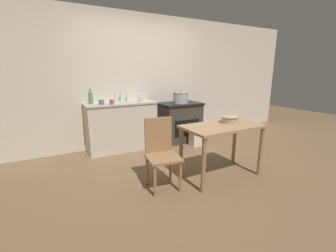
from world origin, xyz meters
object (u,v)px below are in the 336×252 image
(mixing_bowl_large, at_px, (230,119))
(bottle_center_left, at_px, (122,96))
(cup_mid_right, at_px, (140,99))
(flour_sack, at_px, (197,136))
(chair, at_px, (161,152))
(cup_center_right, at_px, (101,102))
(bottle_left, at_px, (91,98))
(bottle_mid_left, at_px, (116,98))
(cup_right, at_px, (112,102))
(bottle_center, at_px, (128,98))
(stove, at_px, (179,122))
(work_table, at_px, (222,134))
(bottle_far_left, at_px, (143,97))
(stock_pot, at_px, (181,98))

(mixing_bowl_large, height_order, bottle_center_left, bottle_center_left)
(cup_mid_right, bearing_deg, bottle_center_left, 143.98)
(flour_sack, distance_m, cup_mid_right, 1.35)
(chair, xyz_separation_m, cup_center_right, (-0.38, 1.53, 0.48))
(bottle_left, bearing_deg, bottle_mid_left, -7.92)
(bottle_center_left, height_order, cup_right, bottle_center_left)
(mixing_bowl_large, height_order, bottle_center, bottle_center)
(flour_sack, distance_m, mixing_bowl_large, 1.38)
(stove, height_order, work_table, stove)
(bottle_center, relative_size, cup_mid_right, 1.86)
(bottle_far_left, xyz_separation_m, cup_center_right, (-0.88, -0.27, -0.02))
(work_table, relative_size, mixing_bowl_large, 4.42)
(chair, height_order, cup_right, cup_right)
(flour_sack, xyz_separation_m, bottle_mid_left, (-1.46, 0.53, 0.80))
(bottle_center, distance_m, cup_mid_right, 0.28)
(bottle_left, height_order, bottle_center_left, bottle_left)
(bottle_mid_left, distance_m, cup_right, 0.26)
(chair, bearing_deg, cup_mid_right, 84.87)
(work_table, height_order, bottle_left, bottle_left)
(bottle_center_left, bearing_deg, bottle_far_left, 0.22)
(work_table, height_order, bottle_far_left, bottle_far_left)
(bottle_center_left, bearing_deg, work_table, -67.64)
(mixing_bowl_large, height_order, bottle_mid_left, bottle_mid_left)
(work_table, height_order, chair, chair)
(bottle_mid_left, bearing_deg, stock_pot, -5.85)
(mixing_bowl_large, bearing_deg, stove, 83.77)
(bottle_far_left, distance_m, bottle_mid_left, 0.60)
(stock_pot, relative_size, bottle_center_left, 1.35)
(stove, height_order, chair, chair)
(work_table, distance_m, bottle_mid_left, 2.07)
(mixing_bowl_large, distance_m, cup_mid_right, 1.82)
(bottle_left, xyz_separation_m, bottle_center, (0.71, 0.09, -0.04))
(bottle_far_left, bearing_deg, stock_pot, -21.16)
(cup_center_right, bearing_deg, stock_pot, -0.36)
(chair, relative_size, flour_sack, 2.34)
(mixing_bowl_large, bearing_deg, cup_mid_right, 112.71)
(mixing_bowl_large, relative_size, bottle_center_left, 1.05)
(stove, height_order, stock_pot, stock_pot)
(work_table, bearing_deg, bottle_center, 109.04)
(mixing_bowl_large, height_order, cup_right, cup_right)
(bottle_mid_left, relative_size, cup_right, 2.65)
(chair, relative_size, bottle_center_left, 3.74)
(mixing_bowl_large, relative_size, bottle_mid_left, 1.05)
(work_table, relative_size, bottle_center, 6.66)
(cup_mid_right, distance_m, cup_right, 0.60)
(bottle_far_left, bearing_deg, cup_center_right, -162.90)
(stove, distance_m, chair, 2.01)
(flour_sack, bearing_deg, bottle_center, 149.72)
(cup_center_right, height_order, cup_mid_right, cup_mid_right)
(work_table, bearing_deg, cup_mid_right, 106.33)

